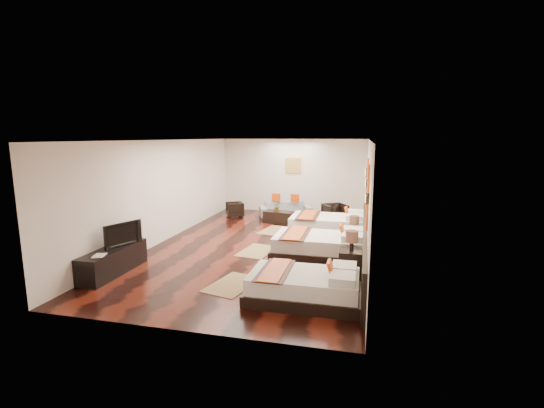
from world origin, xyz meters
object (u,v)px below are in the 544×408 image
(tv_console, at_px, (114,261))
(armchair_left, at_px, (235,209))
(bed_near, at_px, (305,286))
(figurine, at_px, (131,232))
(nightstand_a, at_px, (351,260))
(nightstand_b, at_px, (354,238))
(sofa, at_px, (285,209))
(tv, at_px, (121,234))
(bed_far, at_px, (329,225))
(table_plant, at_px, (277,207))
(coffee_table, at_px, (279,217))
(book, at_px, (94,256))
(armchair_right, at_px, (335,213))
(bed_mid, at_px, (321,246))

(tv_console, bearing_deg, armchair_left, 84.31)
(bed_near, relative_size, figurine, 5.71)
(nightstand_a, distance_m, armchair_left, 6.69)
(nightstand_b, relative_size, tv_console, 0.50)
(sofa, bearing_deg, tv, -131.39)
(bed_far, bearing_deg, bed_near, -90.04)
(tv_console, height_order, tv, tv)
(tv, bearing_deg, nightstand_a, -60.21)
(bed_near, relative_size, table_plant, 6.75)
(nightstand_a, distance_m, coffee_table, 5.18)
(bed_near, xyz_separation_m, tv, (-4.15, 0.65, 0.55))
(bed_near, relative_size, armchair_left, 3.38)
(coffee_table, bearing_deg, table_plant, 174.51)
(nightstand_b, xyz_separation_m, figurine, (-4.94, -2.26, 0.41))
(book, height_order, table_plant, table_plant)
(tv_console, relative_size, sofa, 0.97)
(armchair_left, xyz_separation_m, armchair_right, (3.63, -0.15, 0.06))
(armchair_left, height_order, armchair_right, armchair_right)
(nightstand_b, distance_m, coffee_table, 3.64)
(table_plant, bearing_deg, book, -110.70)
(bed_mid, height_order, tv_console, bed_mid)
(armchair_right, bearing_deg, armchair_left, 145.21)
(armchair_left, distance_m, table_plant, 1.83)
(sofa, height_order, armchair_right, armchair_right)
(coffee_table, bearing_deg, nightstand_a, -60.58)
(figurine, distance_m, coffee_table, 5.45)
(nightstand_a, bearing_deg, book, -161.78)
(bed_far, bearing_deg, book, -130.68)
(armchair_left, bearing_deg, coffee_table, 42.12)
(armchair_right, height_order, coffee_table, armchair_right)
(tv_console, bearing_deg, sofa, 69.98)
(nightstand_b, bearing_deg, book, -144.43)
(bed_far, xyz_separation_m, figurine, (-4.20, -3.61, 0.43))
(bed_near, distance_m, bed_mid, 2.50)
(bed_mid, relative_size, sofa, 1.20)
(sofa, height_order, table_plant, table_plant)
(tv_console, bearing_deg, table_plant, 67.30)
(bed_near, relative_size, bed_far, 0.88)
(coffee_table, bearing_deg, armchair_right, 13.53)
(bed_near, relative_size, tv_console, 1.11)
(book, distance_m, sofa, 7.58)
(table_plant, bearing_deg, sofa, 85.58)
(bed_mid, bearing_deg, bed_far, 89.99)
(tv, distance_m, sofa, 6.80)
(nightstand_a, bearing_deg, table_plant, 120.15)
(book, relative_size, armchair_right, 0.41)
(bed_far, height_order, armchair_right, bed_far)
(tv, relative_size, figurine, 2.57)
(bed_far, distance_m, table_plant, 2.27)
(coffee_table, bearing_deg, book, -111.38)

